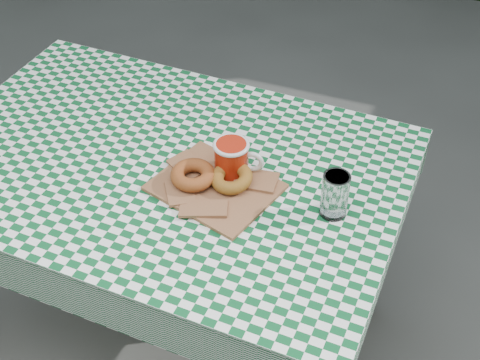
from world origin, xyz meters
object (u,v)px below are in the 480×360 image
object	(u,v)px
paper_bag	(215,186)
coffee_mug	(231,159)
drinking_glass	(335,195)
table	(173,258)

from	to	relation	value
paper_bag	coffee_mug	bearing A→B (deg)	76.07
drinking_glass	table	bearing A→B (deg)	176.92
paper_bag	coffee_mug	xyz separation A→B (m)	(0.02, 0.07, 0.04)
table	coffee_mug	distance (m)	0.47
paper_bag	drinking_glass	bearing A→B (deg)	4.04
paper_bag	drinking_glass	distance (m)	0.30
table	coffee_mug	world-z (taller)	coffee_mug
table	coffee_mug	bearing A→B (deg)	9.89
paper_bag	drinking_glass	xyz separation A→B (m)	(0.30, 0.02, 0.05)
drinking_glass	coffee_mug	bearing A→B (deg)	170.16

